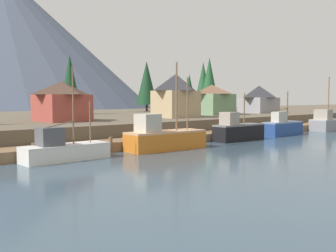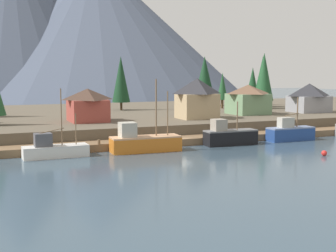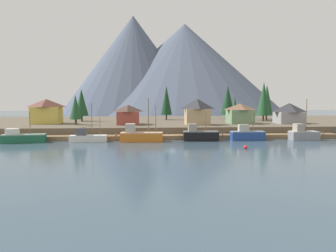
% 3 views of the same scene
% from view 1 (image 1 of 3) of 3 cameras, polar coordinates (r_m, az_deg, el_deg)
% --- Properties ---
extents(ground_plane, '(400.00, 400.00, 1.00)m').
position_cam_1_polar(ground_plane, '(62.80, -9.22, -1.46)').
color(ground_plane, '#384C5B').
extents(dock, '(80.00, 4.00, 1.60)m').
position_cam_1_polar(dock, '(48.56, 2.28, -1.83)').
color(dock, brown).
rests_on(dock, ground_plane).
extents(shoreline_bank, '(400.00, 56.00, 2.50)m').
position_cam_1_polar(shoreline_bank, '(73.05, -14.31, 0.61)').
color(shoreline_bank, brown).
rests_on(shoreline_bank, ground_plane).
extents(fishing_boat_white, '(7.82, 2.60, 8.34)m').
position_cam_1_polar(fishing_boat_white, '(35.26, -15.18, -3.39)').
color(fishing_boat_white, silver).
rests_on(fishing_boat_white, ground_plane).
extents(fishing_boat_orange, '(9.23, 3.39, 9.44)m').
position_cam_1_polar(fishing_boat_orange, '(41.24, -0.63, -1.76)').
color(fishing_boat_orange, '#CC6B1E').
rests_on(fishing_boat_orange, ground_plane).
extents(fishing_boat_black, '(7.77, 2.63, 6.19)m').
position_cam_1_polar(fishing_boat_black, '(51.06, 10.25, -0.69)').
color(fishing_boat_black, black).
rests_on(fishing_boat_black, ground_plane).
extents(fishing_boat_blue, '(7.51, 2.39, 6.58)m').
position_cam_1_polar(fishing_boat_blue, '(59.96, 16.51, -0.17)').
color(fishing_boat_blue, navy).
rests_on(fishing_boat_blue, ground_plane).
extents(fishing_boat_grey, '(6.16, 3.33, 9.22)m').
position_cam_1_polar(fishing_boat_grey, '(70.85, 22.29, 0.39)').
color(fishing_boat_grey, gray).
rests_on(fishing_boat_grey, ground_plane).
extents(house_tan, '(6.60, 5.34, 6.89)m').
position_cam_1_polar(house_tan, '(61.52, 1.17, 4.56)').
color(house_tan, tan).
rests_on(house_tan, shoreline_bank).
extents(house_red, '(5.99, 6.92, 5.28)m').
position_cam_1_polar(house_red, '(52.98, -15.44, 3.61)').
color(house_red, '#9E4238').
rests_on(house_red, shoreline_bank).
extents(house_green, '(6.83, 6.83, 5.60)m').
position_cam_1_polar(house_green, '(73.33, 6.48, 3.93)').
color(house_green, '#6B8E66').
rests_on(house_green, shoreline_bank).
extents(house_grey, '(7.52, 5.98, 5.73)m').
position_cam_1_polar(house_grey, '(83.75, 13.27, 3.91)').
color(house_grey, gray).
rests_on(house_grey, shoreline_bank).
extents(conifer_near_left, '(3.20, 3.20, 9.28)m').
position_cam_1_polar(conifer_near_left, '(99.03, 3.16, 5.51)').
color(conifer_near_left, '#4C3823').
rests_on(conifer_near_left, shoreline_bank).
extents(conifer_mid_left, '(4.32, 4.32, 12.33)m').
position_cam_1_polar(conifer_mid_left, '(88.64, 6.12, 6.65)').
color(conifer_mid_left, '#4C3823').
rests_on(conifer_mid_left, shoreline_bank).
extents(conifer_mid_right, '(4.18, 4.18, 11.83)m').
position_cam_1_polar(conifer_mid_right, '(93.89, 5.21, 6.34)').
color(conifer_mid_right, '#4C3823').
rests_on(conifer_mid_right, shoreline_bank).
extents(conifer_back_left, '(2.34, 2.34, 7.98)m').
position_cam_1_polar(conifer_back_left, '(85.60, 0.43, 5.34)').
color(conifer_back_left, '#4C3823').
rests_on(conifer_back_left, shoreline_bank).
extents(conifer_back_right, '(5.04, 5.04, 11.88)m').
position_cam_1_polar(conifer_back_right, '(92.17, -3.17, 6.37)').
color(conifer_back_right, '#4C3823').
rests_on(conifer_back_right, shoreline_bank).
extents(conifer_far_left, '(3.81, 3.81, 11.37)m').
position_cam_1_polar(conifer_far_left, '(76.17, -14.27, 6.59)').
color(conifer_far_left, '#4C3823').
rests_on(conifer_far_left, shoreline_bank).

